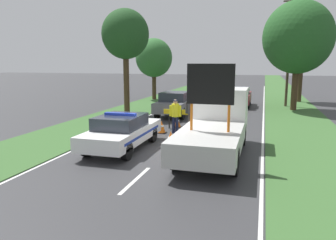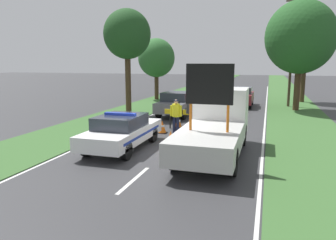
{
  "view_description": "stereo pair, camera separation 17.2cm",
  "coord_description": "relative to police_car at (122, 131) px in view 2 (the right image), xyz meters",
  "views": [
    {
      "loc": [
        3.52,
        -11.88,
        3.45
      ],
      "look_at": [
        -0.19,
        0.83,
        1.1
      ],
      "focal_mm": 35.0,
      "sensor_mm": 36.0,
      "label": 1
    },
    {
      "loc": [
        3.68,
        -11.83,
        3.45
      ],
      "look_at": [
        -0.19,
        0.83,
        1.1
      ],
      "focal_mm": 35.0,
      "sensor_mm": 36.0,
      "label": 2
    }
  ],
  "objects": [
    {
      "name": "work_truck",
      "position": [
        3.7,
        0.47,
        0.42
      ],
      "size": [
        2.08,
        6.11,
        3.4
      ],
      "rotation": [
        0.0,
        0.0,
        3.16
      ],
      "color": "white",
      "rests_on": "ground"
    },
    {
      "name": "grass_verge_right",
      "position": [
        7.42,
        20.08,
        -0.7
      ],
      "size": [
        3.73,
        120.0,
        0.03
      ],
      "color": "#38602D",
      "rests_on": "ground"
    },
    {
      "name": "lane_markings",
      "position": [
        1.85,
        10.22,
        -0.71
      ],
      "size": [
        7.3,
        54.42,
        0.01
      ],
      "color": "silver",
      "rests_on": "ground"
    },
    {
      "name": "road_barrier",
      "position": [
        1.87,
        4.47,
        0.12
      ],
      "size": [
        2.97,
        0.08,
        1.02
      ],
      "rotation": [
        0.0,
        0.0,
        0.08
      ],
      "color": "black",
      "rests_on": "ground"
    },
    {
      "name": "grass_verge_left",
      "position": [
        -3.72,
        20.08,
        -0.7
      ],
      "size": [
        3.73,
        120.0,
        0.03
      ],
      "color": "#38602D",
      "rests_on": "ground"
    },
    {
      "name": "roadside_tree_mid_left",
      "position": [
        -3.28,
        8.09,
        4.44
      ],
      "size": [
        3.02,
        3.02,
        6.8
      ],
      "color": "#42301E",
      "rests_on": "ground"
    },
    {
      "name": "roadside_tree_near_left",
      "position": [
        8.38,
        18.79,
        4.16
      ],
      "size": [
        3.39,
        3.39,
        6.7
      ],
      "color": "#42301E",
      "rests_on": "ground"
    },
    {
      "name": "traffic_cone_near_truck",
      "position": [
        0.64,
        3.26,
        -0.41
      ],
      "size": [
        0.45,
        0.45,
        0.62
      ],
      "color": "black",
      "rests_on": "ground"
    },
    {
      "name": "pedestrian_civilian",
      "position": [
        1.98,
        4.02,
        0.34
      ],
      "size": [
        0.65,
        0.41,
        1.8
      ],
      "rotation": [
        0.0,
        0.0,
        0.35
      ],
      "color": "brown",
      "rests_on": "ground"
    },
    {
      "name": "roadside_tree_near_right",
      "position": [
        -4.44,
        17.17,
        3.1
      ],
      "size": [
        3.36,
        3.36,
        5.6
      ],
      "color": "#42301E",
      "rests_on": "ground"
    },
    {
      "name": "police_officer",
      "position": [
        1.3,
        3.41,
        0.27
      ],
      "size": [
        0.6,
        0.38,
        1.66
      ],
      "rotation": [
        0.0,
        0.0,
        3.13
      ],
      "color": "#191E38",
      "rests_on": "ground"
    },
    {
      "name": "traffic_cone_centre_front",
      "position": [
        1.84,
        0.69,
        -0.37
      ],
      "size": [
        0.51,
        0.51,
        0.7
      ],
      "color": "black",
      "rests_on": "ground"
    },
    {
      "name": "roadside_tree_mid_right",
      "position": [
        7.5,
        13.32,
        4.43
      ],
      "size": [
        4.83,
        4.83,
        7.7
      ],
      "color": "#42301E",
      "rests_on": "ground"
    },
    {
      "name": "queued_car_wagon_maroon",
      "position": [
        3.51,
        14.45,
        0.07
      ],
      "size": [
        1.81,
        4.09,
        1.53
      ],
      "rotation": [
        0.0,
        0.0,
        3.14
      ],
      "color": "maroon",
      "rests_on": "ground"
    },
    {
      "name": "queued_car_suv_grey",
      "position": [
        -0.11,
        8.6,
        0.09
      ],
      "size": [
        1.83,
        4.29,
        1.55
      ],
      "rotation": [
        0.0,
        0.0,
        3.14
      ],
      "color": "slate",
      "rests_on": "ground"
    },
    {
      "name": "traffic_cone_behind_barrier",
      "position": [
        1.02,
        4.88,
        -0.42
      ],
      "size": [
        0.43,
        0.43,
        0.6
      ],
      "color": "black",
      "rests_on": "ground"
    },
    {
      "name": "ground_plane",
      "position": [
        1.85,
        0.08,
        -0.72
      ],
      "size": [
        160.0,
        160.0,
        0.0
      ],
      "primitive_type": "plane",
      "color": "#333335"
    },
    {
      "name": "utility_pole",
      "position": [
        7.09,
        15.33,
        3.82
      ],
      "size": [
        1.2,
        0.2,
        8.83
      ],
      "color": "#473828",
      "rests_on": "ground"
    },
    {
      "name": "traffic_cone_near_police",
      "position": [
        3.3,
        4.88,
        -0.46
      ],
      "size": [
        0.37,
        0.37,
        0.52
      ],
      "color": "black",
      "rests_on": "ground"
    },
    {
      "name": "police_car",
      "position": [
        0.0,
        0.0,
        0.0
      ],
      "size": [
        1.84,
        4.63,
        1.48
      ],
      "rotation": [
        0.0,
        0.0,
        -0.07
      ],
      "color": "white",
      "rests_on": "ground"
    }
  ]
}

